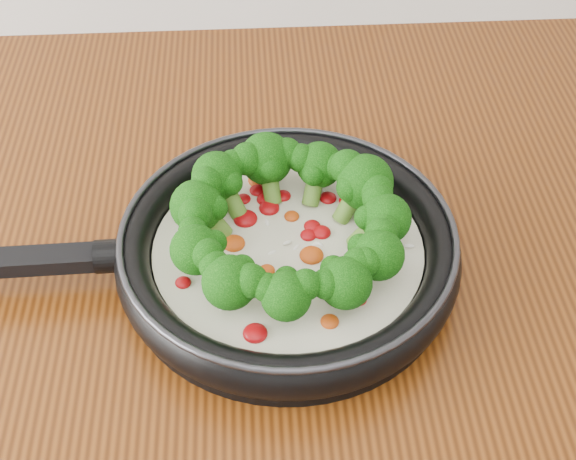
{
  "coord_description": "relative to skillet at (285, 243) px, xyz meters",
  "views": [
    {
      "loc": [
        -0.13,
        0.61,
        1.41
      ],
      "look_at": [
        -0.1,
        1.08,
        0.95
      ],
      "focal_mm": 49.19,
      "sensor_mm": 36.0,
      "label": 1
    }
  ],
  "objects": [
    {
      "name": "skillet",
      "position": [
        0.0,
        0.0,
        0.0
      ],
      "size": [
        0.46,
        0.3,
        0.09
      ],
      "color": "black",
      "rests_on": "counter"
    }
  ]
}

